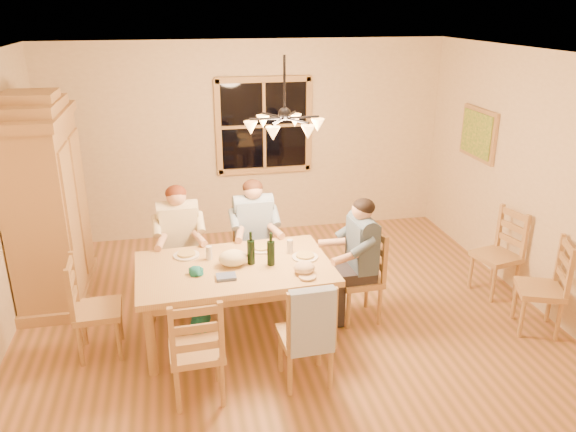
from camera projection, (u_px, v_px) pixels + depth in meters
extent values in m
plane|color=olive|center=(285.00, 317.00, 5.99)|extent=(5.50, 5.50, 0.00)
cube|color=white|center=(284.00, 55.00, 5.03)|extent=(5.50, 5.00, 0.02)
cube|color=beige|center=(250.00, 140.00, 7.80)|extent=(5.50, 0.02, 2.70)
cube|color=beige|center=(535.00, 180.00, 6.02)|extent=(0.02, 5.00, 2.70)
cube|color=black|center=(264.00, 126.00, 7.75)|extent=(1.20, 0.03, 1.20)
cube|color=#AE7D4D|center=(264.00, 126.00, 7.73)|extent=(1.30, 0.06, 1.30)
cube|color=#A57947|center=(479.00, 134.00, 7.03)|extent=(0.04, 0.78, 0.64)
cube|color=#1E6B2D|center=(476.00, 134.00, 7.02)|extent=(0.02, 0.68, 0.54)
cylinder|color=black|center=(284.00, 85.00, 5.12)|extent=(0.02, 0.02, 0.53)
sphere|color=black|center=(285.00, 114.00, 5.22)|extent=(0.12, 0.12, 0.12)
cylinder|color=black|center=(301.00, 117.00, 5.26)|extent=(0.34, 0.02, 0.02)
cone|color=#FFB259|center=(318.00, 125.00, 5.32)|extent=(0.13, 0.13, 0.12)
cylinder|color=black|center=(290.00, 115.00, 5.37)|extent=(0.19, 0.31, 0.02)
cone|color=#FFB259|center=(295.00, 120.00, 5.54)|extent=(0.13, 0.13, 0.12)
cylinder|color=black|center=(273.00, 116.00, 5.34)|extent=(0.19, 0.31, 0.02)
cone|color=#FFB259|center=(263.00, 121.00, 5.48)|extent=(0.13, 0.13, 0.12)
cylinder|color=black|center=(268.00, 119.00, 5.20)|extent=(0.34, 0.02, 0.02)
cone|color=#FFB259|center=(251.00, 128.00, 5.20)|extent=(0.13, 0.13, 0.12)
cylinder|color=black|center=(279.00, 121.00, 5.09)|extent=(0.19, 0.31, 0.02)
cone|color=#FFB259|center=(273.00, 133.00, 4.98)|extent=(0.13, 0.13, 0.12)
cylinder|color=black|center=(296.00, 120.00, 5.12)|extent=(0.19, 0.31, 0.02)
cone|color=#FFB259|center=(308.00, 132.00, 5.04)|extent=(0.13, 0.13, 0.12)
cube|color=#A57947|center=(48.00, 213.00, 6.09)|extent=(0.60, 1.30, 2.00)
cube|color=#A57947|center=(32.00, 117.00, 5.72)|extent=(0.66, 1.40, 0.10)
cube|color=#A57947|center=(31.00, 107.00, 5.68)|extent=(0.58, 1.00, 0.12)
cube|color=#A57947|center=(29.00, 97.00, 5.65)|extent=(0.52, 0.55, 0.10)
cube|color=#AE7D4D|center=(73.00, 222.00, 5.85)|extent=(0.03, 0.55, 1.60)
cube|color=#AE7D4D|center=(82.00, 201.00, 6.45)|extent=(0.03, 0.55, 1.60)
cube|color=#A57947|center=(60.00, 290.00, 6.43)|extent=(0.66, 1.40, 0.12)
cube|color=tan|center=(234.00, 269.00, 5.42)|extent=(1.91, 1.22, 0.06)
cube|color=#AE7D4D|center=(235.00, 276.00, 5.45)|extent=(1.76, 1.07, 0.10)
cylinder|color=#AE7D4D|center=(151.00, 340.00, 4.94)|extent=(0.09, 0.09, 0.70)
cylinder|color=#AE7D4D|center=(330.00, 316.00, 5.32)|extent=(0.09, 0.09, 0.70)
cylinder|color=#AE7D4D|center=(149.00, 291.00, 5.79)|extent=(0.09, 0.09, 0.70)
cylinder|color=#AE7D4D|center=(304.00, 273.00, 6.17)|extent=(0.09, 0.09, 0.70)
cube|color=#AE7D4D|center=(181.00, 262.00, 6.21)|extent=(0.46, 0.44, 0.06)
cube|color=#AE7D4D|center=(179.00, 239.00, 6.12)|extent=(0.38, 0.07, 0.54)
cube|color=#AE7D4D|center=(254.00, 254.00, 6.40)|extent=(0.46, 0.44, 0.06)
cube|color=#AE7D4D|center=(254.00, 232.00, 6.31)|extent=(0.38, 0.07, 0.54)
cube|color=#AE7D4D|center=(197.00, 351.00, 4.62)|extent=(0.46, 0.44, 0.06)
cube|color=#AE7D4D|center=(195.00, 323.00, 4.52)|extent=(0.38, 0.07, 0.54)
cube|color=#AE7D4D|center=(305.00, 336.00, 4.83)|extent=(0.46, 0.44, 0.06)
cube|color=#AE7D4D|center=(306.00, 308.00, 4.74)|extent=(0.38, 0.07, 0.54)
cube|color=#AE7D4D|center=(98.00, 311.00, 5.22)|extent=(0.44, 0.46, 0.06)
cube|color=#AE7D4D|center=(94.00, 285.00, 5.13)|extent=(0.07, 0.38, 0.54)
cube|color=#AE7D4D|center=(359.00, 279.00, 5.82)|extent=(0.44, 0.46, 0.06)
cube|color=#AE7D4D|center=(360.00, 256.00, 5.72)|extent=(0.07, 0.38, 0.54)
cube|color=beige|center=(179.00, 229.00, 6.07)|extent=(0.41, 0.24, 0.52)
cube|color=#262328|center=(181.00, 255.00, 6.18)|extent=(0.40, 0.44, 0.14)
sphere|color=tan|center=(176.00, 196.00, 5.94)|extent=(0.21, 0.21, 0.21)
ellipsoid|color=#592614|center=(176.00, 193.00, 5.93)|extent=(0.22, 0.22, 0.17)
cube|color=#366596|center=(254.00, 222.00, 6.26)|extent=(0.41, 0.24, 0.52)
cube|color=#262328|center=(254.00, 248.00, 6.37)|extent=(0.40, 0.44, 0.14)
sphere|color=tan|center=(253.00, 190.00, 6.13)|extent=(0.21, 0.21, 0.21)
ellipsoid|color=#381E11|center=(253.00, 188.00, 6.12)|extent=(0.22, 0.22, 0.17)
cube|color=#44576C|center=(361.00, 245.00, 5.68)|extent=(0.24, 0.41, 0.52)
cube|color=#262328|center=(359.00, 272.00, 5.79)|extent=(0.44, 0.40, 0.14)
sphere|color=tan|center=(362.00, 210.00, 5.55)|extent=(0.21, 0.21, 0.21)
ellipsoid|color=black|center=(362.00, 207.00, 5.54)|extent=(0.22, 0.22, 0.17)
cube|color=#93A7C7|center=(312.00, 322.00, 4.57)|extent=(0.38, 0.12, 0.58)
cylinder|color=black|center=(251.00, 248.00, 5.40)|extent=(0.08, 0.08, 0.33)
cylinder|color=black|center=(271.00, 249.00, 5.38)|extent=(0.08, 0.08, 0.33)
cylinder|color=white|center=(187.00, 255.00, 5.61)|extent=(0.26, 0.26, 0.02)
cylinder|color=white|center=(261.00, 249.00, 5.76)|extent=(0.26, 0.26, 0.02)
cylinder|color=white|center=(305.00, 257.00, 5.57)|extent=(0.26, 0.26, 0.02)
cylinder|color=silver|center=(209.00, 253.00, 5.53)|extent=(0.06, 0.06, 0.14)
cylinder|color=silver|center=(290.00, 246.00, 5.67)|extent=(0.06, 0.06, 0.14)
ellipsoid|color=#CEB089|center=(304.00, 268.00, 5.25)|extent=(0.20, 0.20, 0.11)
cube|color=#516295|center=(226.00, 277.00, 5.16)|extent=(0.19, 0.15, 0.03)
ellipsoid|color=beige|center=(233.00, 258.00, 5.40)|extent=(0.28, 0.22, 0.15)
imported|color=#1B7C7C|center=(201.00, 306.00, 5.36)|extent=(0.34, 0.37, 0.84)
cube|color=#AE7D4D|center=(539.00, 290.00, 5.61)|extent=(0.55, 0.56, 0.06)
cube|color=#AE7D4D|center=(544.00, 265.00, 5.51)|extent=(0.19, 0.37, 0.54)
cube|color=#AE7D4D|center=(496.00, 257.00, 6.34)|extent=(0.51, 0.52, 0.06)
cube|color=#AE7D4D|center=(499.00, 235.00, 6.25)|extent=(0.13, 0.38, 0.54)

